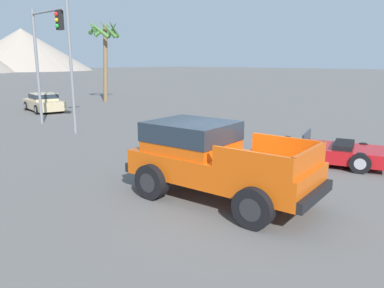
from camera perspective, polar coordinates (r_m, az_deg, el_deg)
name	(u,v)px	position (r m, az deg, el deg)	size (l,w,h in m)	color
ground_plane	(230,199)	(9.72, 5.81, -8.32)	(320.00, 320.00, 0.00)	#5B5956
orange_pickup_truck	(210,156)	(9.52, 2.83, -1.86)	(2.71, 5.10, 1.92)	#CC4C0C
red_convertible_car	(320,151)	(13.69, 18.98, -1.01)	(2.85, 4.60, 1.04)	#B21419
parked_car_tan	(44,102)	(28.16, -21.67, 5.94)	(2.40, 4.41, 1.26)	tan
traffic_light_crosswalk	(45,46)	(21.40, -21.43, 13.78)	(0.38, 3.26, 6.11)	slate
street_lamp_post	(68,25)	(18.88, -18.34, 16.85)	(0.90, 0.24, 8.54)	slate
palm_tree_tall	(104,40)	(33.24, -13.25, 15.12)	(3.04, 2.97, 6.80)	brown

